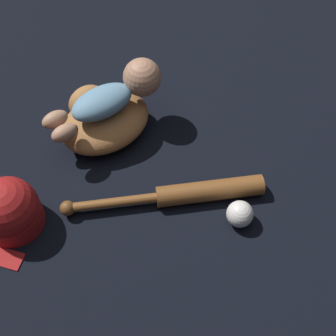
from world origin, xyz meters
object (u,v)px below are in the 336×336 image
object	(u,v)px
baseball_glove	(103,119)
baby_figure	(116,93)
baseball_bat	(189,193)
baseball	(240,214)
baseball_cap	(9,210)

from	to	relation	value
baseball_glove	baby_figure	bearing A→B (deg)	-5.41
baby_figure	baseball_bat	bearing A→B (deg)	-72.03
baseball	baseball_glove	bearing A→B (deg)	120.55
baby_figure	baseball_bat	distance (m)	0.36
baseball_bat	baseball	size ratio (longest dim) A/B	7.60
baseball_glove	baseball_bat	distance (m)	0.37
baseball	baseball_cap	world-z (taller)	baseball_cap
baseball	baseball_bat	bearing A→B (deg)	132.61
baseball_glove	baseball_cap	bearing A→B (deg)	-144.57
baseball_glove	baseball_bat	world-z (taller)	baseball_glove
baseball_bat	baseball	world-z (taller)	baseball
baseball_glove	baseball	world-z (taller)	baseball_glove
baseball_glove	baseball_bat	xyz separation A→B (m)	(0.16, -0.33, -0.03)
baseball_glove	baseball_cap	size ratio (longest dim) A/B	1.45
baby_figure	baseball	distance (m)	0.50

